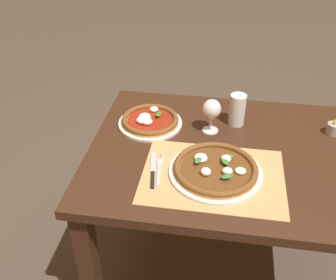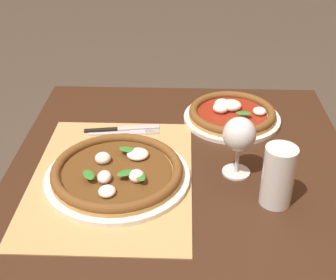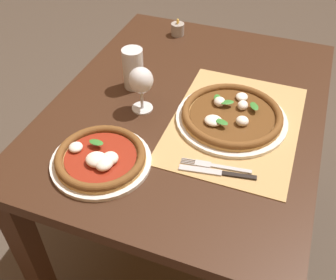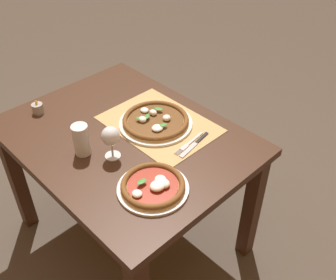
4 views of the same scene
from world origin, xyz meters
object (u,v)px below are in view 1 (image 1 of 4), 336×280
at_px(pint_glass, 237,110).
at_px(votive_candle, 333,129).
at_px(pizza_far, 150,121).
at_px(pizza_near, 216,169).
at_px(fork, 159,168).
at_px(knife, 153,170).
at_px(wine_glass, 212,110).

distance_m(pint_glass, votive_candle, 0.42).
distance_m(pizza_far, votive_candle, 0.80).
relative_size(pizza_far, pint_glass, 1.98).
xyz_separation_m(pizza_far, pint_glass, (0.38, 0.07, 0.05)).
relative_size(pizza_near, pizza_far, 1.23).
height_order(pizza_near, pizza_far, same).
bearing_deg(fork, pizza_far, 107.49).
bearing_deg(pint_glass, pizza_near, -100.91).
distance_m(knife, votive_candle, 0.81).
relative_size(pizza_near, knife, 1.65).
distance_m(pint_glass, knife, 0.50).
bearing_deg(votive_candle, wine_glass, -173.38).
bearing_deg(votive_candle, pizza_near, -144.15).
height_order(wine_glass, votive_candle, wine_glass).
bearing_deg(pizza_near, wine_glass, 97.68).
height_order(pizza_far, wine_glass, wine_glass).
xyz_separation_m(pint_glass, votive_candle, (0.42, -0.02, -0.05)).
bearing_deg(pizza_far, wine_glass, -2.18).
height_order(pizza_near, knife, pizza_near).
xyz_separation_m(wine_glass, pint_glass, (0.11, 0.08, -0.04)).
bearing_deg(pizza_near, pizza_far, 135.99).
distance_m(wine_glass, fork, 0.36).
height_order(pizza_far, votive_candle, votive_candle).
xyz_separation_m(pizza_far, wine_glass, (0.27, -0.01, 0.09)).
relative_size(wine_glass, votive_candle, 2.15).
relative_size(pizza_far, votive_candle, 3.99).
bearing_deg(pizza_far, knife, -76.83).
bearing_deg(fork, knife, -153.78).
height_order(pint_glass, fork, pint_glass).
relative_size(fork, knife, 0.93).
bearing_deg(votive_candle, pizza_far, -176.37).
bearing_deg(knife, pizza_near, 4.38).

